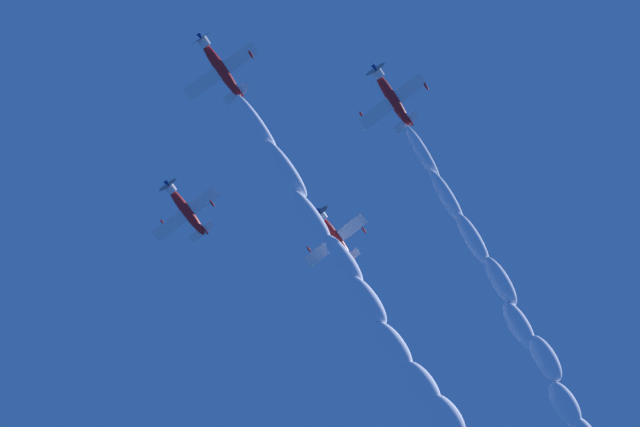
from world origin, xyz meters
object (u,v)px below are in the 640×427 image
at_px(airplane_lead, 219,67).
at_px(airplane_left_wingman, 391,97).
at_px(airplane_slot_tail, 334,236).
at_px(airplane_right_wingman, 185,209).

relative_size(airplane_lead, airplane_left_wingman, 1.02).
height_order(airplane_lead, airplane_slot_tail, airplane_slot_tail).
relative_size(airplane_lead, airplane_right_wingman, 1.02).
distance_m(airplane_lead, airplane_right_wingman, 17.65).
height_order(airplane_lead, airplane_left_wingman, airplane_left_wingman).
relative_size(airplane_left_wingman, airplane_slot_tail, 1.00).
xyz_separation_m(airplane_right_wingman, airplane_slot_tail, (-11.96, 13.25, 1.77)).
bearing_deg(airplane_right_wingman, airplane_slot_tail, 132.06).
bearing_deg(airplane_lead, airplane_left_wingman, 129.14).
bearing_deg(airplane_lead, airplane_right_wingman, -135.73).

